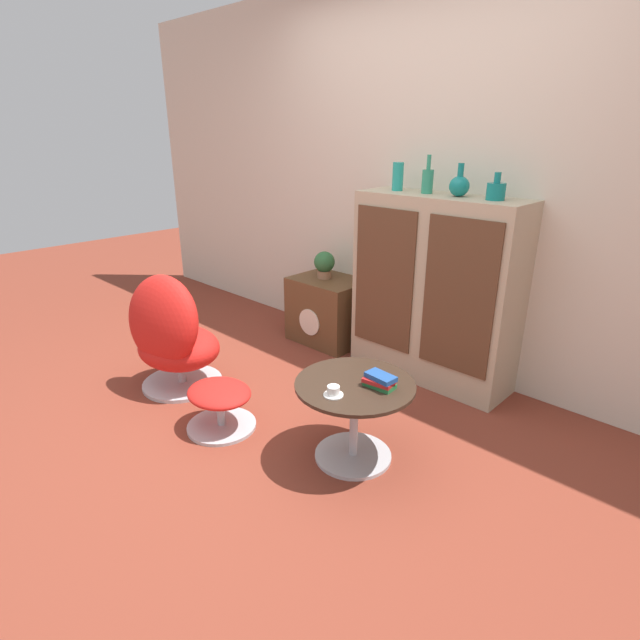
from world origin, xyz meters
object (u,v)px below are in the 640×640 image
(vase_inner_left, at_px, (428,180))
(teacup, at_px, (333,392))
(ottoman, at_px, (220,400))
(vase_inner_right, at_px, (459,185))
(tv_console, at_px, (328,310))
(vase_rightmost, at_px, (496,191))
(book_stack, at_px, (380,381))
(sideboard, at_px, (434,291))
(vase_leftmost, at_px, (398,177))
(egg_chair, at_px, (171,336))
(coffee_table, at_px, (354,410))
(potted_plant, at_px, (324,264))

(vase_inner_left, bearing_deg, teacup, -74.24)
(ottoman, height_order, vase_inner_right, vase_inner_right)
(ottoman, relative_size, vase_inner_left, 1.69)
(tv_console, bearing_deg, vase_rightmost, 1.40)
(vase_inner_right, distance_m, vase_rightmost, 0.23)
(tv_console, relative_size, book_stack, 3.58)
(teacup, bearing_deg, vase_inner_right, 95.98)
(sideboard, height_order, vase_leftmost, vase_leftmost)
(sideboard, height_order, egg_chair, sideboard)
(ottoman, bearing_deg, tv_console, 107.31)
(vase_leftmost, relative_size, vase_rightmost, 1.17)
(egg_chair, height_order, coffee_table, egg_chair)
(vase_rightmost, bearing_deg, teacup, -94.62)
(vase_leftmost, height_order, vase_inner_right, vase_inner_right)
(sideboard, height_order, vase_rightmost, vase_rightmost)
(coffee_table, bearing_deg, tv_console, 137.63)
(teacup, bearing_deg, sideboard, 100.82)
(book_stack, bearing_deg, sideboard, 108.55)
(egg_chair, height_order, vase_leftmost, vase_leftmost)
(vase_leftmost, xyz_separation_m, teacup, (0.58, -1.25, -0.87))
(ottoman, bearing_deg, sideboard, 70.36)
(vase_rightmost, xyz_separation_m, potted_plant, (-1.31, -0.03, -0.66))
(coffee_table, bearing_deg, book_stack, 23.79)
(tv_console, xyz_separation_m, egg_chair, (-0.19, -1.29, 0.11))
(vase_inner_left, distance_m, book_stack, 1.42)
(vase_inner_right, xyz_separation_m, potted_plant, (-1.08, -0.03, -0.67))
(coffee_table, bearing_deg, vase_rightmost, 84.38)
(vase_inner_left, xyz_separation_m, vase_rightmost, (0.45, 0.00, -0.03))
(coffee_table, bearing_deg, sideboard, 102.14)
(ottoman, xyz_separation_m, book_stack, (0.84, 0.36, 0.29))
(egg_chair, relative_size, potted_plant, 3.79)
(vase_rightmost, relative_size, teacup, 1.61)
(coffee_table, distance_m, book_stack, 0.22)
(sideboard, distance_m, vase_leftmost, 0.79)
(sideboard, relative_size, vase_leftmost, 6.86)
(egg_chair, xyz_separation_m, vase_inner_right, (1.22, 1.32, 0.93))
(vase_leftmost, bearing_deg, potted_plant, -177.26)
(book_stack, bearing_deg, ottoman, -156.76)
(sideboard, distance_m, teacup, 1.28)
(sideboard, bearing_deg, teacup, -79.18)
(coffee_table, distance_m, teacup, 0.24)
(egg_chair, xyz_separation_m, teacup, (1.35, 0.07, 0.08))
(egg_chair, height_order, potted_plant, egg_chair)
(coffee_table, height_order, vase_inner_right, vase_inner_right)
(vase_inner_left, bearing_deg, egg_chair, -127.01)
(coffee_table, xyz_separation_m, vase_leftmost, (-0.57, 1.09, 1.04))
(ottoman, xyz_separation_m, vase_inner_left, (0.38, 1.40, 1.14))
(sideboard, height_order, teacup, sideboard)
(ottoman, xyz_separation_m, coffee_table, (0.73, 0.31, 0.11))
(vase_rightmost, bearing_deg, tv_console, -178.60)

